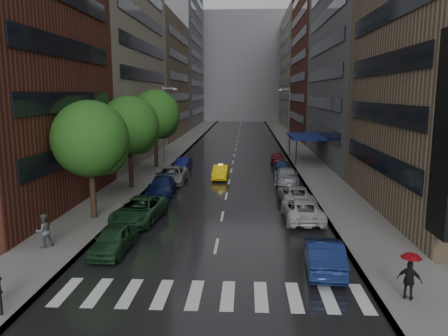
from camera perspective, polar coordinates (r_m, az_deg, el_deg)
The scene contains 19 objects.
ground at distance 21.08m, azimuth -1.78°, elevation -13.88°, with size 220.00×220.00×0.00m, color gray.
road at distance 69.77m, azimuth 1.59°, elevation 2.84°, with size 14.00×140.00×0.01m, color black.
sidewalk_left at distance 70.55m, azimuth -5.74°, elevation 2.92°, with size 4.00×140.00×0.15m, color gray.
sidewalk_right at distance 70.13m, azimuth 8.97°, elevation 2.81°, with size 4.00×140.00×0.15m, color gray.
crosswalk at distance 19.25m, azimuth -1.67°, elevation -16.25°, with size 13.15×2.80×0.01m.
buildings_left at distance 80.13m, azimuth -9.36°, elevation 15.06°, with size 8.00×108.00×38.00m.
buildings_right at distance 77.39m, azimuth 13.31°, elevation 14.42°, with size 8.05×109.10×36.00m.
building_far at distance 137.45m, azimuth 2.33°, elevation 12.94°, with size 40.00×14.00×32.00m, color slate.
tree_near at distance 29.93m, azimuth -17.09°, elevation 3.65°, with size 5.03×5.03×8.01m.
tree_mid at distance 39.15m, azimuth -12.26°, elevation 5.43°, with size 5.17×5.17×8.23m.
tree_far at distance 49.71m, azimuth -8.99°, elevation 6.90°, with size 5.54×5.54×8.84m.
taxi at distance 43.41m, azimuth -0.45°, elevation -0.52°, with size 1.45×4.16×1.37m, color yellow.
parked_cars_left at distance 35.43m, azimuth -8.57°, elevation -2.86°, with size 3.21×29.79×1.59m.
parked_cars_right at distance 36.35m, azimuth 8.85°, elevation -2.57°, with size 2.62×37.15×1.58m.
ped_black_umbrella at distance 25.76m, azimuth -22.50°, elevation -6.94°, with size 1.13×1.13×2.09m.
ped_red_umbrella at distance 19.60m, azimuth 23.14°, elevation -12.37°, with size 1.03×0.82×2.01m.
street_lamp_left at distance 50.25m, azimuth -7.82°, elevation 5.63°, with size 1.74×0.22×9.00m.
street_lamp_right at distance 64.63m, azimuth 8.41°, elevation 6.53°, with size 1.74×0.22×9.00m.
awning at distance 54.99m, azimuth 10.65°, elevation 4.07°, with size 4.00×8.00×3.12m.
Camera 1 is at (1.63, -19.24, 8.47)m, focal length 35.00 mm.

